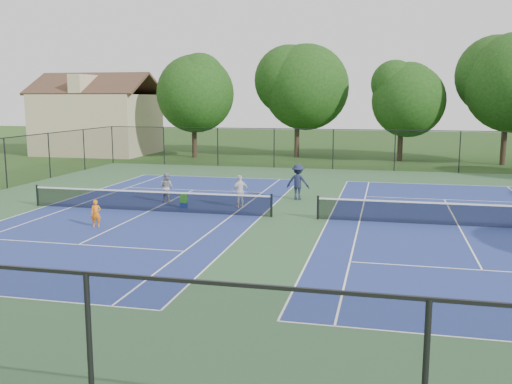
% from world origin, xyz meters
% --- Properties ---
extents(ground, '(140.00, 140.00, 0.00)m').
position_xyz_m(ground, '(0.00, 0.00, 0.00)').
color(ground, '#234716').
rests_on(ground, ground).
extents(court_pad, '(36.00, 36.00, 0.01)m').
position_xyz_m(court_pad, '(0.00, 0.00, 0.00)').
color(court_pad, '#335A33').
rests_on(court_pad, ground).
extents(tennis_court_left, '(12.00, 23.83, 1.07)m').
position_xyz_m(tennis_court_left, '(-7.00, 0.00, 0.10)').
color(tennis_court_left, navy).
rests_on(tennis_court_left, ground).
extents(tennis_court_right, '(12.00, 23.83, 1.07)m').
position_xyz_m(tennis_court_right, '(7.00, 0.00, 0.10)').
color(tennis_court_right, navy).
rests_on(tennis_court_right, ground).
extents(perimeter_fence, '(36.08, 36.08, 3.02)m').
position_xyz_m(perimeter_fence, '(0.00, 0.00, 1.60)').
color(perimeter_fence, black).
rests_on(perimeter_fence, ground).
extents(tree_back_a, '(6.80, 6.80, 9.15)m').
position_xyz_m(tree_back_a, '(-13.00, 24.00, 6.04)').
color(tree_back_a, '#2D2116').
rests_on(tree_back_a, ground).
extents(tree_back_b, '(7.60, 7.60, 10.03)m').
position_xyz_m(tree_back_b, '(-4.00, 26.00, 6.60)').
color(tree_back_b, '#2D2116').
rests_on(tree_back_b, ground).
extents(tree_back_c, '(6.00, 6.00, 8.40)m').
position_xyz_m(tree_back_c, '(5.00, 25.00, 5.48)').
color(tree_back_c, '#2D2116').
rests_on(tree_back_c, ground).
extents(tree_back_d, '(7.80, 7.80, 10.37)m').
position_xyz_m(tree_back_d, '(13.00, 24.00, 6.82)').
color(tree_back_d, '#2D2116').
rests_on(tree_back_d, ground).
extents(clapboard_house, '(10.80, 8.10, 7.65)m').
position_xyz_m(clapboard_house, '(-23.00, 25.00, 3.09)').
color(clapboard_house, tan).
rests_on(clapboard_house, ground).
extents(child_player, '(0.49, 0.40, 1.15)m').
position_xyz_m(child_player, '(-7.81, -3.56, 0.57)').
color(child_player, orange).
rests_on(child_player, ground).
extents(instructor, '(0.90, 0.79, 1.54)m').
position_xyz_m(instructor, '(-7.07, 2.45, 0.77)').
color(instructor, '#939396').
rests_on(instructor, ground).
extents(bystander_a, '(0.96, 0.94, 1.61)m').
position_xyz_m(bystander_a, '(-3.03, 1.97, 0.81)').
color(bystander_a, silver).
rests_on(bystander_a, ground).
extents(bystander_b, '(1.28, 0.82, 1.88)m').
position_xyz_m(bystander_b, '(-0.59, 4.74, 0.94)').
color(bystander_b, '#1B203D').
rests_on(bystander_b, ground).
extents(ball_crate, '(0.44, 0.38, 0.28)m').
position_xyz_m(ball_crate, '(-5.67, 1.15, 0.14)').
color(ball_crate, navy).
rests_on(ball_crate, ground).
extents(ball_hopper, '(0.42, 0.38, 0.42)m').
position_xyz_m(ball_hopper, '(-5.67, 1.15, 0.49)').
color(ball_hopper, '#2A991B').
rests_on(ball_hopper, ball_crate).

